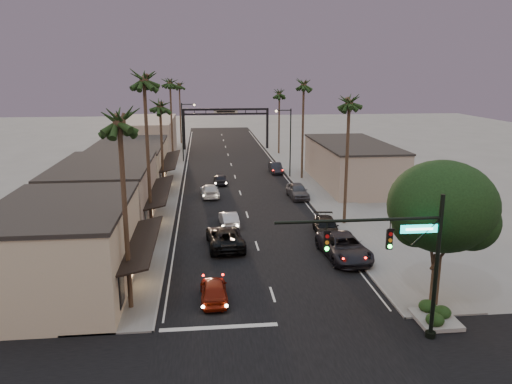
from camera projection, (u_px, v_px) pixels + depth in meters
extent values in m
plane|color=slate|center=(238.00, 187.00, 60.39)|extent=(200.00, 200.00, 0.00)
cube|color=black|center=(236.00, 178.00, 65.22)|extent=(14.00, 120.00, 0.02)
cube|color=slate|center=(166.00, 169.00, 70.99)|extent=(5.00, 92.00, 0.12)
cube|color=slate|center=(297.00, 167.00, 72.95)|extent=(5.00, 92.00, 0.12)
cube|color=#BDB191|center=(64.00, 250.00, 31.35)|extent=(8.00, 12.00, 5.50)
cube|color=gray|center=(105.00, 196.00, 44.88)|extent=(8.00, 14.00, 5.50)
cube|color=#BDB191|center=(130.00, 166.00, 60.39)|extent=(8.00, 16.00, 5.00)
cube|color=gray|center=(149.00, 137.00, 82.49)|extent=(8.00, 20.00, 6.00)
cube|color=gray|center=(352.00, 165.00, 61.25)|extent=(8.00, 18.00, 5.00)
cylinder|color=black|center=(436.00, 268.00, 25.48)|extent=(0.22, 0.22, 7.80)
cylinder|color=black|center=(359.00, 220.00, 24.40)|extent=(8.40, 0.16, 0.16)
cube|color=black|center=(326.00, 242.00, 24.49)|extent=(0.28, 0.22, 1.00)
cube|color=black|center=(389.00, 239.00, 24.82)|extent=(0.28, 0.22, 1.00)
cube|color=#0BB1AC|center=(419.00, 229.00, 24.85)|extent=(1.90, 0.08, 0.42)
cylinder|color=#38281C|center=(435.00, 281.00, 29.59)|extent=(0.52, 0.52, 3.20)
ellipsoid|color=black|center=(442.00, 206.00, 28.50)|extent=(6.20, 6.20, 5.20)
sphere|color=black|center=(471.00, 223.00, 28.06)|extent=(3.20, 3.20, 3.20)
sphere|color=black|center=(416.00, 224.00, 29.24)|extent=(2.80, 2.80, 2.80)
cube|color=gray|center=(435.00, 322.00, 27.95)|extent=(2.20, 2.60, 0.24)
cube|color=black|center=(184.00, 130.00, 87.78)|extent=(0.40, 0.40, 7.00)
cube|color=black|center=(267.00, 129.00, 89.31)|extent=(0.40, 0.40, 7.00)
cube|color=black|center=(226.00, 109.00, 87.69)|extent=(15.20, 0.35, 0.35)
cube|color=black|center=(226.00, 114.00, 87.88)|extent=(15.20, 0.30, 0.30)
cube|color=beige|center=(226.00, 112.00, 87.77)|extent=(4.20, 0.12, 1.00)
cylinder|color=black|center=(290.00, 143.00, 64.90)|extent=(0.16, 0.16, 9.00)
cylinder|color=black|center=(283.00, 110.00, 63.78)|extent=(2.00, 0.12, 0.12)
sphere|color=#FFD899|center=(276.00, 111.00, 63.71)|extent=(0.30, 0.30, 0.30)
cylinder|color=black|center=(182.00, 133.00, 75.97)|extent=(0.16, 0.16, 9.00)
cylinder|color=black|center=(188.00, 104.00, 75.06)|extent=(2.00, 0.12, 0.12)
sphere|color=#FFD899|center=(194.00, 105.00, 75.17)|extent=(0.30, 0.30, 0.30)
cylinder|color=#38281C|center=(126.00, 220.00, 28.26)|extent=(0.28, 0.28, 11.00)
sphere|color=black|center=(118.00, 111.00, 26.81)|extent=(3.20, 3.20, 3.20)
cylinder|color=#38281C|center=(148.00, 162.00, 40.58)|extent=(0.28, 0.28, 13.00)
sphere|color=black|center=(144.00, 72.00, 38.90)|extent=(3.20, 3.20, 3.20)
cylinder|color=#38281C|center=(162.00, 153.00, 54.46)|extent=(0.28, 0.28, 10.00)
sphere|color=black|center=(160.00, 101.00, 53.13)|extent=(3.20, 3.20, 3.20)
cylinder|color=#38281C|center=(172.00, 125.00, 72.58)|extent=(0.28, 0.28, 12.00)
sphere|color=black|center=(170.00, 79.00, 71.01)|extent=(3.20, 3.20, 3.20)
cylinder|color=#38281C|center=(347.00, 165.00, 44.52)|extent=(0.28, 0.28, 11.00)
sphere|color=black|center=(350.00, 96.00, 43.08)|extent=(3.20, 3.20, 3.20)
cylinder|color=#38281C|center=(303.00, 133.00, 63.72)|extent=(0.28, 0.28, 12.00)
sphere|color=black|center=(304.00, 80.00, 62.16)|extent=(3.20, 3.20, 3.20)
cylinder|color=#38281C|center=(279.00, 124.00, 83.28)|extent=(0.28, 0.28, 10.00)
sphere|color=black|center=(279.00, 90.00, 81.95)|extent=(3.20, 3.20, 3.20)
cylinder|color=#38281C|center=(180.00, 115.00, 94.94)|extent=(0.28, 0.28, 11.00)
sphere|color=black|center=(179.00, 82.00, 93.50)|extent=(3.20, 3.20, 3.20)
imported|color=maroon|center=(214.00, 290.00, 30.45)|extent=(1.70, 4.09, 1.38)
imported|color=black|center=(225.00, 237.00, 39.73)|extent=(3.11, 6.10, 1.65)
imported|color=#ABACB1|center=(229.00, 219.00, 45.14)|extent=(1.79, 4.13, 1.32)
imported|color=silver|center=(210.00, 191.00, 55.67)|extent=(2.21, 4.89, 1.39)
imported|color=black|center=(220.00, 179.00, 61.67)|extent=(1.58, 3.88, 1.32)
imported|color=black|center=(344.00, 247.00, 37.34)|extent=(3.35, 6.49, 1.75)
imported|color=black|center=(326.00, 227.00, 42.69)|extent=(2.56, 5.15, 1.44)
imported|color=#434448|center=(298.00, 191.00, 55.06)|extent=(2.15, 4.88, 1.63)
imported|color=black|center=(276.00, 168.00, 68.60)|extent=(1.62, 4.33, 1.41)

